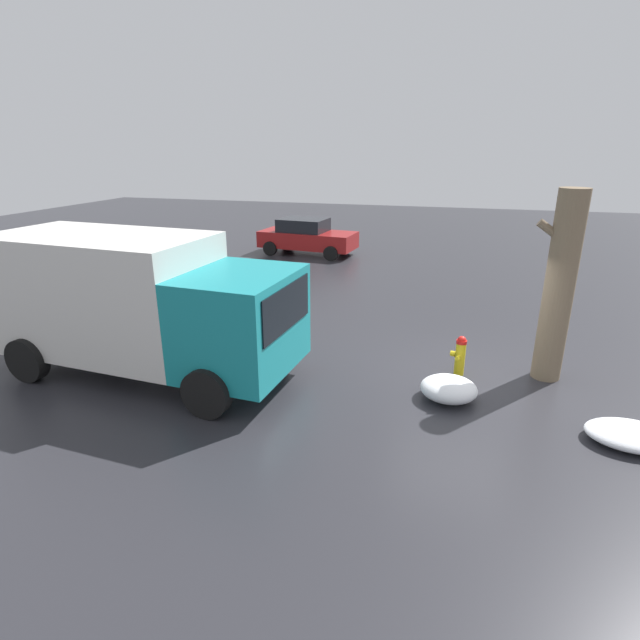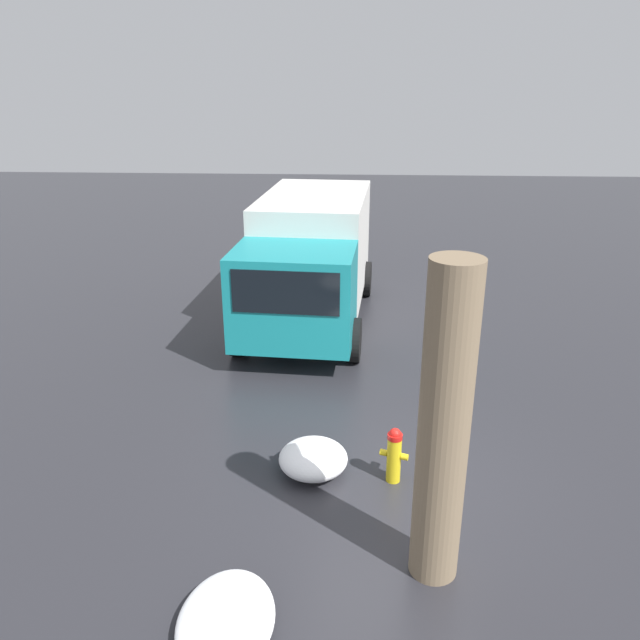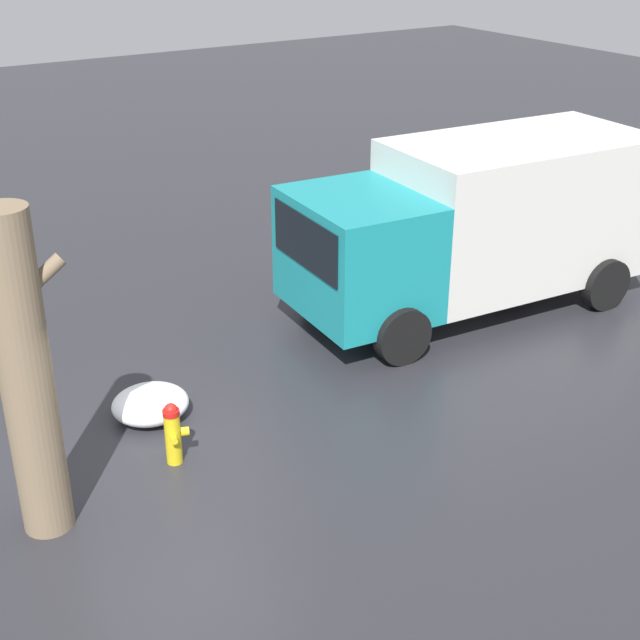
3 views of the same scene
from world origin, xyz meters
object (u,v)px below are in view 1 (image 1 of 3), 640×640
at_px(tree_trunk, 559,287).
at_px(parked_car, 307,236).
at_px(fire_hydrant, 460,355).
at_px(delivery_truck, 138,300).
at_px(pedestrian, 215,343).

height_order(tree_trunk, parked_car, tree_trunk).
xyz_separation_m(fire_hydrant, delivery_truck, (6.32, 1.60, 1.11)).
distance_m(tree_trunk, delivery_truck, 8.27).
bearing_deg(fire_hydrant, tree_trunk, -149.80).
bearing_deg(tree_trunk, parked_car, -51.16).
height_order(fire_hydrant, tree_trunk, tree_trunk).
bearing_deg(tree_trunk, fire_hydrant, 12.07).
bearing_deg(pedestrian, parked_car, -49.92).
bearing_deg(parked_car, tree_trunk, 44.94).
bearing_deg(pedestrian, tree_trunk, -128.25).
relative_size(tree_trunk, delivery_truck, 0.59).
bearing_deg(delivery_truck, pedestrian, 81.26).
bearing_deg(delivery_truck, fire_hydrant, 108.34).
xyz_separation_m(tree_trunk, delivery_truck, (8.02, 1.97, -0.35)).
bearing_deg(pedestrian, delivery_truck, 17.62).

